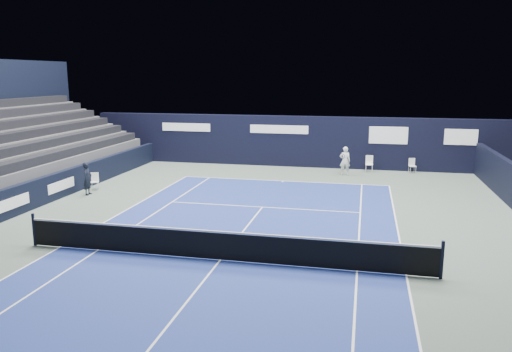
{
  "coord_description": "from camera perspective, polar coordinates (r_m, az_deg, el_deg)",
  "views": [
    {
      "loc": [
        4.18,
        -13.85,
        5.57
      ],
      "look_at": [
        -0.34,
        6.67,
        1.3
      ],
      "focal_mm": 35.0,
      "sensor_mm": 36.0,
      "label": 1
    }
  ],
  "objects": [
    {
      "name": "ground",
      "position": [
        17.31,
        -2.24,
        -7.3
      ],
      "size": [
        48.0,
        48.0,
        0.0
      ],
      "primitive_type": "plane",
      "color": "#4E5C53",
      "rests_on": "ground"
    },
    {
      "name": "folding_chair_back_a",
      "position": [
        29.91,
        12.82,
        1.7
      ],
      "size": [
        0.43,
        0.46,
        0.95
      ],
      "rotation": [
        0.0,
        0.0,
        0.02
      ],
      "color": "white",
      "rests_on": "ground"
    },
    {
      "name": "line_judge",
      "position": [
        24.78,
        -18.7,
        -0.28
      ],
      "size": [
        0.43,
        0.6,
        1.55
      ],
      "primitive_type": "imported",
      "rotation": [
        0.0,
        0.0,
        1.68
      ],
      "color": "black",
      "rests_on": "ground"
    },
    {
      "name": "court_surface",
      "position": [
        15.5,
        -4.13,
        -9.6
      ],
      "size": [
        10.97,
        23.77,
        0.01
      ],
      "primitive_type": "cube",
      "color": "navy",
      "rests_on": "ground"
    },
    {
      "name": "back_sponsor_wall",
      "position": [
        30.89,
        4.56,
        3.98
      ],
      "size": [
        26.0,
        0.63,
        3.1
      ],
      "color": "black",
      "rests_on": "ground"
    },
    {
      "name": "tennis_net",
      "position": [
        15.32,
        -4.16,
        -7.83
      ],
      "size": [
        12.9,
        0.1,
        1.1
      ],
      "color": "black",
      "rests_on": "ground"
    },
    {
      "name": "folding_chair_back_b",
      "position": [
        30.26,
        17.41,
        1.27
      ],
      "size": [
        0.44,
        0.43,
        0.84
      ],
      "rotation": [
        0.0,
        0.0,
        0.22
      ],
      "color": "silver",
      "rests_on": "ground"
    },
    {
      "name": "court_markings",
      "position": [
        15.5,
        -4.13,
        -9.58
      ],
      "size": [
        11.03,
        23.83,
        0.0
      ],
      "color": "white",
      "rests_on": "court_surface"
    },
    {
      "name": "tennis_player",
      "position": [
        28.57,
        10.13,
        1.73
      ],
      "size": [
        0.62,
        0.83,
        1.62
      ],
      "color": "white",
      "rests_on": "ground"
    },
    {
      "name": "line_judge_chair",
      "position": [
        25.85,
        -17.95,
        -0.43
      ],
      "size": [
        0.48,
        0.47,
        0.84
      ],
      "rotation": [
        0.0,
        0.0,
        0.37
      ],
      "color": "white",
      "rests_on": "ground"
    },
    {
      "name": "side_barrier_left",
      "position": [
        24.59,
        -21.71,
        -1.0
      ],
      "size": [
        0.33,
        22.0,
        1.2
      ],
      "color": "black",
      "rests_on": "ground"
    }
  ]
}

